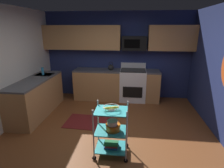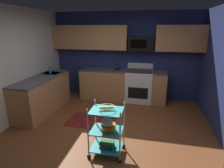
{
  "view_description": "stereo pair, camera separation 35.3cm",
  "coord_description": "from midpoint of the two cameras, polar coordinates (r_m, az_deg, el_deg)",
  "views": [
    {
      "loc": [
        0.47,
        -3.23,
        2.12
      ],
      "look_at": [
        0.07,
        0.25,
        1.05
      ],
      "focal_mm": 29.43,
      "sensor_mm": 36.0,
      "label": 1
    },
    {
      "loc": [
        0.81,
        -3.17,
        2.12
      ],
      "look_at": [
        0.07,
        0.25,
        1.05
      ],
      "focal_mm": 29.43,
      "sensor_mm": 36.0,
      "label": 2
    }
  ],
  "objects": [
    {
      "name": "oven_range",
      "position": [
        5.56,
        4.66,
        -0.24
      ],
      "size": [
        0.76,
        0.65,
        1.1
      ],
      "color": "white",
      "rests_on": "ground"
    },
    {
      "name": "upper_cabinets",
      "position": [
        5.5,
        -1.43,
        14.18
      ],
      "size": [
        4.4,
        0.33,
        0.7
      ],
      "color": "#B27F4C"
    },
    {
      "name": "book_stack",
      "position": [
        3.37,
        -3.39,
        -18.39
      ],
      "size": [
        0.25,
        0.19,
        0.09
      ],
      "color": "#1E4C8C",
      "rests_on": "rolling_cart"
    },
    {
      "name": "fruit_bowl",
      "position": [
        3.02,
        -3.63,
        -7.42
      ],
      "size": [
        0.27,
        0.27,
        0.07
      ],
      "color": "silver",
      "rests_on": "rolling_cart"
    },
    {
      "name": "wall_back",
      "position": [
        5.73,
        -0.03,
        8.77
      ],
      "size": [
        4.52,
        0.06,
        2.6
      ],
      "primitive_type": "cube",
      "color": "navy",
      "rests_on": "ground"
    },
    {
      "name": "floor_rug",
      "position": [
        4.45,
        -9.37,
        -11.63
      ],
      "size": [
        1.13,
        0.75,
        0.01
      ],
      "primitive_type": "cube",
      "rotation": [
        0.0,
        0.0,
        -0.05
      ],
      "color": "maroon",
      "rests_on": "ground"
    },
    {
      "name": "mixing_bowl_large",
      "position": [
        3.18,
        -2.93,
        -13.32
      ],
      "size": [
        0.25,
        0.25,
        0.11
      ],
      "color": "orange",
      "rests_on": "rolling_cart"
    },
    {
      "name": "counter_run",
      "position": [
        5.25,
        -10.07,
        -1.65
      ],
      "size": [
        3.47,
        2.5,
        0.92
      ],
      "color": "#B27F4C",
      "rests_on": "ground"
    },
    {
      "name": "mixing_bowl_small",
      "position": [
        3.11,
        -3.23,
        -11.94
      ],
      "size": [
        0.18,
        0.18,
        0.08
      ],
      "color": "silver",
      "rests_on": "rolling_cart"
    },
    {
      "name": "dish_soap_bottle",
      "position": [
        5.29,
        -22.56,
        3.68
      ],
      "size": [
        0.06,
        0.06,
        0.2
      ],
      "primitive_type": "cylinder",
      "color": "#2D8CBF",
      "rests_on": "counter_run"
    },
    {
      "name": "microwave",
      "position": [
        5.43,
        5.0,
        12.5
      ],
      "size": [
        0.7,
        0.39,
        0.4
      ],
      "color": "black"
    },
    {
      "name": "kettle",
      "position": [
        5.48,
        -2.21,
        5.16
      ],
      "size": [
        0.21,
        0.18,
        0.26
      ],
      "color": "black",
      "rests_on": "counter_run"
    },
    {
      "name": "floor",
      "position": [
        3.91,
        -4.21,
        -16.29
      ],
      "size": [
        4.4,
        4.8,
        0.04
      ],
      "primitive_type": "cube",
      "color": "brown",
      "rests_on": "ground"
    },
    {
      "name": "rolling_cart",
      "position": [
        3.22,
        -3.48,
        -14.29
      ],
      "size": [
        0.6,
        0.43,
        0.91
      ],
      "color": "silver",
      "rests_on": "ground"
    }
  ]
}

